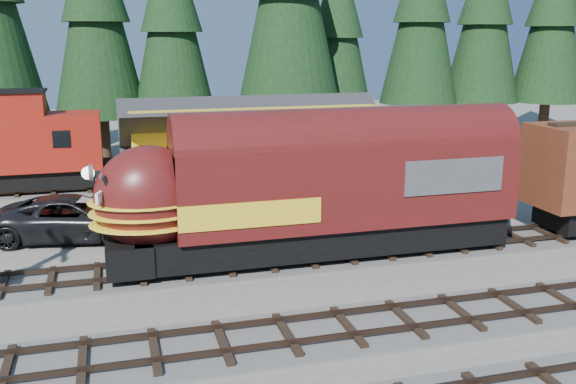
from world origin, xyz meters
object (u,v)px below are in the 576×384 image
object	(u,v)px
caboose	(6,147)
pickup_truck_a	(74,218)
locomotive	(304,195)
depot	(264,152)

from	to	relation	value
caboose	pickup_truck_a	distance (m)	9.83
locomotive	caboose	size ratio (longest dim) A/B	1.62
depot	locomotive	distance (m)	6.52
locomotive	caboose	bearing A→B (deg)	130.38
pickup_truck_a	depot	bearing A→B (deg)	-69.02
depot	pickup_truck_a	xyz separation A→B (m)	(-8.39, -1.50, -2.07)
caboose	depot	bearing A→B (deg)	-32.00
locomotive	pickup_truck_a	bearing A→B (deg)	148.91
pickup_truck_a	caboose	bearing A→B (deg)	32.71
depot	locomotive	world-z (taller)	depot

